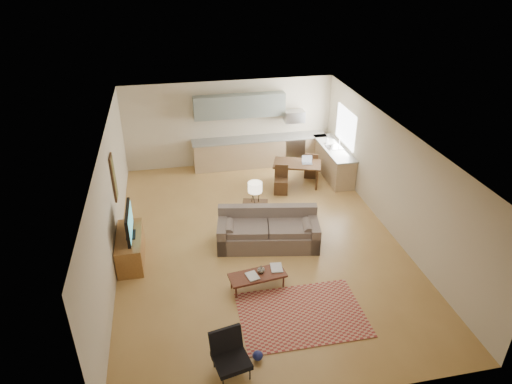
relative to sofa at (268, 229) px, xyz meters
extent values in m
plane|color=#A97D41|center=(-0.18, 0.23, -0.43)|extent=(9.00, 9.00, 0.00)
plane|color=white|center=(-0.18, 0.23, 2.27)|extent=(9.00, 9.00, 0.00)
plane|color=beige|center=(-0.18, 4.73, 0.92)|extent=(6.50, 0.00, 6.50)
plane|color=beige|center=(-0.18, -4.27, 0.92)|extent=(6.50, 0.00, 6.50)
plane|color=beige|center=(-3.43, 0.23, 0.92)|extent=(0.00, 9.00, 9.00)
plane|color=beige|center=(3.07, 0.23, 0.92)|extent=(0.00, 9.00, 9.00)
cube|color=#A5A8AD|center=(1.82, 4.41, 0.02)|extent=(0.62, 0.62, 0.90)
cube|color=#A5A8AD|center=(1.82, 4.43, 1.12)|extent=(0.62, 0.40, 0.35)
cube|color=slate|center=(0.12, 4.56, 1.52)|extent=(2.80, 0.34, 0.70)
cube|color=white|center=(3.05, 3.23, 1.12)|extent=(0.02, 1.40, 1.05)
cube|color=maroon|center=(0.12, -2.41, -0.42)|extent=(2.38, 1.65, 0.02)
imported|color=maroon|center=(-0.78, -1.55, -0.06)|extent=(0.36, 0.40, 0.03)
imported|color=navy|center=(-0.24, -1.34, -0.07)|extent=(0.30, 0.37, 0.02)
imported|color=black|center=(-0.47, -1.42, 0.00)|extent=(0.19, 0.19, 0.16)
imported|color=beige|center=(2.65, 3.58, 0.59)|extent=(0.12, 0.12, 0.19)
camera|label=1|loc=(-2.03, -8.68, 5.83)|focal=32.00mm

